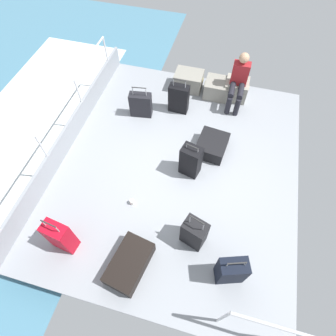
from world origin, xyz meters
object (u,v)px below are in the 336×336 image
cargo_crate_1 (219,88)px  paper_cup (132,202)px  suitcase_0 (60,236)px  cargo_crate_2 (236,89)px  passenger_seated (239,80)px  suitcase_1 (231,271)px  cargo_crate_0 (189,80)px  suitcase_5 (191,161)px  suitcase_6 (141,105)px  suitcase_3 (194,233)px  suitcase_7 (129,264)px  suitcase_4 (179,99)px  suitcase_2 (212,145)px

cargo_crate_1 → paper_cup: bearing=-107.4°
suitcase_0 → cargo_crate_2: bearing=62.7°
cargo_crate_1 → cargo_crate_2: cargo_crate_2 is taller
passenger_seated → suitcase_1: bearing=-83.5°
cargo_crate_0 → suitcase_5: 2.32m
cargo_crate_1 → suitcase_1: bearing=-78.2°
suitcase_1 → suitcase_6: 3.61m
cargo_crate_0 → suitcase_1: suitcase_1 is taller
suitcase_3 → suitcase_7: (-0.83, -0.65, -0.16)m
cargo_crate_1 → suitcase_4: (-0.74, -0.69, 0.13)m
suitcase_0 → suitcase_3: size_ratio=1.06×
cargo_crate_2 → passenger_seated: size_ratio=0.47×
suitcase_0 → suitcase_7: size_ratio=0.98×
cargo_crate_1 → suitcase_2: cargo_crate_1 is taller
passenger_seated → suitcase_5: size_ratio=1.49×
suitcase_0 → suitcase_4: (0.99, 3.33, -0.01)m
cargo_crate_1 → suitcase_4: 1.02m
cargo_crate_2 → suitcase_1: (0.42, -3.89, 0.09)m
suitcase_6 → paper_cup: suitcase_6 is taller
suitcase_2 → paper_cup: (-1.10, -1.50, -0.09)m
cargo_crate_1 → paper_cup: cargo_crate_1 is taller
suitcase_1 → passenger_seated: bearing=96.5°
suitcase_4 → suitcase_3: bearing=-71.4°
suitcase_0 → suitcase_3: suitcase_0 is taller
suitcase_4 → suitcase_5: (0.59, -1.48, 0.01)m
suitcase_6 → suitcase_4: bearing=24.6°
suitcase_4 → suitcase_5: suitcase_4 is taller
suitcase_2 → suitcase_7: suitcase_2 is taller
cargo_crate_0 → suitcase_7: bearing=-89.2°
suitcase_1 → suitcase_3: 0.74m
suitcase_4 → suitcase_7: size_ratio=0.94×
passenger_seated → paper_cup: (-1.34, -2.94, -0.54)m
suitcase_2 → suitcase_7: 2.62m
cargo_crate_0 → suitcase_1: 4.19m
suitcase_2 → passenger_seated: bearing=80.8°
suitcase_1 → suitcase_2: bearing=106.2°
suitcase_4 → paper_cup: bearing=-95.3°
suitcase_1 → suitcase_5: bearing=119.9°
paper_cup → suitcase_1: bearing=-23.3°
suitcase_0 → suitcase_2: size_ratio=1.23×
suitcase_5 → suitcase_7: 1.98m
suitcase_3 → suitcase_7: 1.06m
passenger_seated → suitcase_2: size_ratio=1.64×
cargo_crate_1 → suitcase_5: 2.18m
suitcase_1 → suitcase_2: suitcase_1 is taller
suitcase_0 → suitcase_1: bearing=4.3°
passenger_seated → suitcase_4: (-1.12, -0.55, -0.27)m
cargo_crate_1 → suitcase_5: size_ratio=0.85×
paper_cup → cargo_crate_1: bearing=72.6°
cargo_crate_1 → suitcase_3: 3.43m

